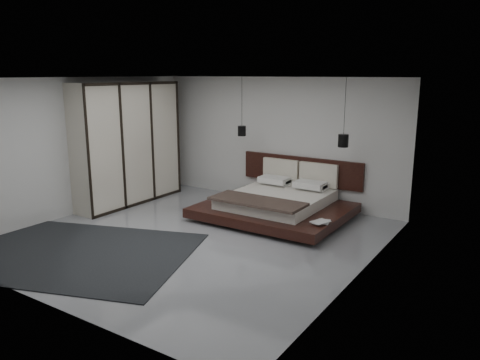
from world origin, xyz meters
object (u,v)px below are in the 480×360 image
Objects in this scene: pendant_right at (343,141)px; rug at (73,253)px; wardrobe at (128,144)px; lattice_screen at (162,138)px; bed at (278,203)px; pendant_left at (242,131)px.

rug is at bearing -126.56° from pendant_right.
wardrobe is (-4.51, -1.31, -0.26)m from pendant_right.
lattice_screen is 1.97× the size of pendant_right.
pendant_right is at bearing 21.23° from bed.
lattice_screen is 0.68× the size of rug.
pendant_left is 0.46× the size of wardrobe.
pendant_left reaches higher than lattice_screen.
lattice_screen is 2.46m from pendant_left.
lattice_screen is 0.95× the size of wardrobe.
lattice_screen is 2.05× the size of pendant_left.
pendant_right reaches higher than wardrobe.
wardrobe is at bearing 118.60° from rug.
pendant_right is 0.48× the size of wardrobe.
wardrobe is at bearing -163.80° from pendant_right.
rug is (1.75, -4.15, -1.29)m from lattice_screen.
rug is (-1.84, -3.61, -0.28)m from bed.
rug is at bearing -117.09° from bed.
pendant_left is 0.96× the size of pendant_right.
lattice_screen is 4.77m from pendant_right.
pendant_left reaches higher than wardrobe.
pendant_left reaches higher than rug.
pendant_right is at bearing 53.44° from rug.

